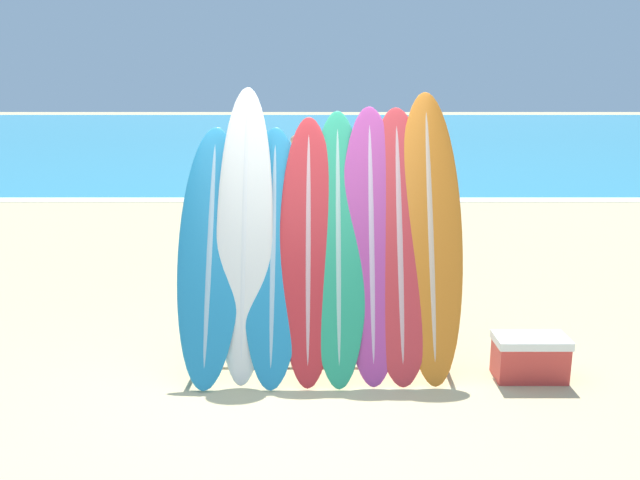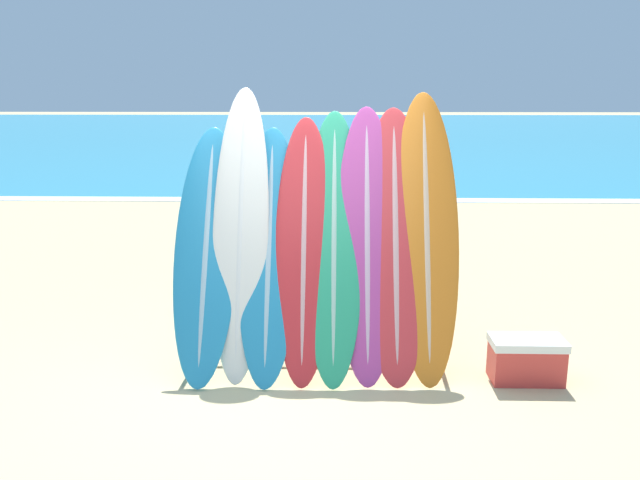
# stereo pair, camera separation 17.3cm
# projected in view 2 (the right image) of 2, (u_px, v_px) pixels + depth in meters

# --- Properties ---
(ground_plane) EXTENTS (160.00, 160.00, 0.00)m
(ground_plane) POSITION_uv_depth(u_px,v_px,m) (291.00, 382.00, 5.29)
(ground_plane) COLOR tan
(ocean_water) EXTENTS (120.00, 60.00, 0.01)m
(ocean_water) POSITION_uv_depth(u_px,v_px,m) (331.00, 129.00, 42.83)
(ocean_water) COLOR teal
(ocean_water) RESTS_ON ground_plane
(surfboard_rack) EXTENTS (2.25, 0.04, 0.95)m
(surfboard_rack) POSITION_uv_depth(u_px,v_px,m) (318.00, 312.00, 5.50)
(surfboard_rack) COLOR slate
(surfboard_rack) RESTS_ON ground_plane
(surfboard_slot_0) EXTENTS (0.56, 1.20, 2.10)m
(surfboard_slot_0) POSITION_uv_depth(u_px,v_px,m) (206.00, 251.00, 5.44)
(surfboard_slot_0) COLOR teal
(surfboard_slot_0) RESTS_ON ground_plane
(surfboard_slot_1) EXTENTS (0.49, 1.15, 2.46)m
(surfboard_slot_1) POSITION_uv_depth(u_px,v_px,m) (241.00, 229.00, 5.45)
(surfboard_slot_1) COLOR silver
(surfboard_slot_1) RESTS_ON ground_plane
(surfboard_slot_2) EXTENTS (0.53, 1.17, 2.10)m
(surfboard_slot_2) POSITION_uv_depth(u_px,v_px,m) (269.00, 251.00, 5.43)
(surfboard_slot_2) COLOR teal
(surfboard_slot_2) RESTS_ON ground_plane
(surfboard_slot_3) EXTENTS (0.51, 1.15, 2.20)m
(surfboard_slot_3) POSITION_uv_depth(u_px,v_px,m) (304.00, 246.00, 5.41)
(surfboard_slot_3) COLOR red
(surfboard_slot_3) RESTS_ON ground_plane
(surfboard_slot_4) EXTENTS (0.52, 1.22, 2.25)m
(surfboard_slot_4) POSITION_uv_depth(u_px,v_px,m) (334.00, 242.00, 5.42)
(surfboard_slot_4) COLOR #289E70
(surfboard_slot_4) RESTS_ON ground_plane
(surfboard_slot_5) EXTENTS (0.55, 1.12, 2.29)m
(surfboard_slot_5) POSITION_uv_depth(u_px,v_px,m) (367.00, 240.00, 5.41)
(surfboard_slot_5) COLOR #B23D8E
(surfboard_slot_5) RESTS_ON ground_plane
(surfboard_slot_6) EXTENTS (0.59, 1.13, 2.28)m
(surfboard_slot_6) POSITION_uv_depth(u_px,v_px,m) (395.00, 241.00, 5.41)
(surfboard_slot_6) COLOR red
(surfboard_slot_6) RESTS_ON ground_plane
(surfboard_slot_7) EXTENTS (0.56, 1.16, 2.42)m
(surfboard_slot_7) POSITION_uv_depth(u_px,v_px,m) (426.00, 233.00, 5.41)
(surfboard_slot_7) COLOR orange
(surfboard_slot_7) RESTS_ON ground_plane
(person_near_water) EXTENTS (0.23, 0.26, 1.51)m
(person_near_water) POSITION_uv_depth(u_px,v_px,m) (360.00, 199.00, 9.51)
(person_near_water) COLOR tan
(person_near_water) RESTS_ON ground_plane
(person_mid_beach) EXTENTS (0.21, 0.26, 1.55)m
(person_mid_beach) POSITION_uv_depth(u_px,v_px,m) (303.00, 169.00, 13.16)
(person_mid_beach) COLOR tan
(person_mid_beach) RESTS_ON ground_plane
(cooler_box) EXTENTS (0.61, 0.33, 0.38)m
(cooler_box) POSITION_uv_depth(u_px,v_px,m) (526.00, 359.00, 5.28)
(cooler_box) COLOR red
(cooler_box) RESTS_ON ground_plane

